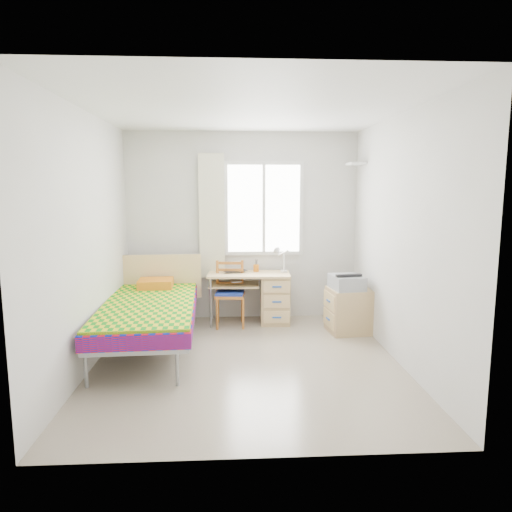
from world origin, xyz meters
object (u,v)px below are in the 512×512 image
(bed, at_px, (150,309))
(printer, at_px, (347,282))
(desk, at_px, (270,295))
(chair, at_px, (231,289))
(cabinet, at_px, (349,310))

(bed, distance_m, printer, 2.43)
(desk, bearing_deg, printer, -25.73)
(bed, xyz_separation_m, chair, (0.92, 0.85, 0.03))
(bed, height_order, desk, bed)
(bed, relative_size, chair, 2.56)
(printer, bearing_deg, desk, 143.71)
(cabinet, height_order, printer, printer)
(bed, height_order, chair, bed)
(cabinet, bearing_deg, chair, 159.24)
(bed, bearing_deg, printer, 7.62)
(desk, relative_size, printer, 2.40)
(desk, relative_size, cabinet, 1.97)
(bed, height_order, cabinet, bed)
(desk, height_order, cabinet, desk)
(cabinet, bearing_deg, desk, 147.48)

